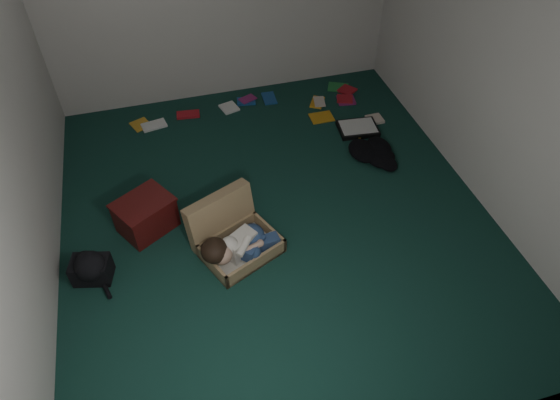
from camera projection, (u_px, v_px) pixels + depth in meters
floor at (276, 215)px, 4.82m from camera, size 4.50×4.50×0.00m
wall_front at (400, 359)px, 2.37m from camera, size 4.50×0.00×4.50m
wall_left at (2, 145)px, 3.52m from camera, size 0.00×4.50×4.50m
wall_right at (499, 66)px, 4.29m from camera, size 0.00×4.50×4.50m
suitcase at (232, 235)px, 4.46m from camera, size 0.86×0.85×0.48m
person at (239, 245)px, 4.32m from camera, size 0.73×0.39×0.30m
maroon_bin at (146, 215)px, 4.59m from camera, size 0.63×0.59×0.34m
backpack at (91, 269)px, 4.22m from camera, size 0.46×0.40×0.24m
clothing_pile at (377, 154)px, 5.36m from camera, size 0.57×0.52×0.15m
paper_tray at (358, 128)px, 5.75m from camera, size 0.48×0.38×0.06m
book_scatter at (281, 109)px, 6.06m from camera, size 2.89×1.26×0.02m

